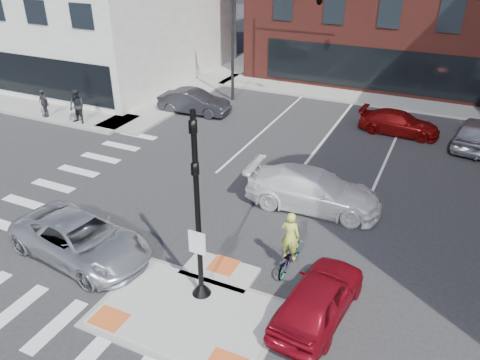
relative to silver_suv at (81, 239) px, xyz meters
The scene contains 16 objects.
ground 4.79m from the silver_suv, ahead, with size 120.00×120.00×0.00m, color #28282B.
refuge_island 4.81m from the silver_suv, ahead, with size 5.40×4.65×0.13m.
sidewalk_nw 19.16m from the silver_suv, 128.98° to the left, with size 23.50×20.50×0.15m.
sidewalk_n 22.95m from the silver_suv, 70.35° to the left, with size 26.00×3.00×0.15m, color gray.
building_nw 26.34m from the silver_suv, 131.40° to the left, with size 20.40×16.40×14.40m.
signal_pole 4.98m from the silver_suv, ahead, with size 0.60×0.60×5.98m.
mast_arm_signal 18.47m from the silver_suv, 85.97° to the left, with size 6.10×2.24×8.00m.
silver_suv is the anchor object (origin of this frame).
red_sedan 8.24m from the silver_suv, ahead, with size 1.67×4.15×1.41m, color maroon.
white_pickup 9.06m from the silver_suv, 46.77° to the left, with size 2.23×5.49×1.59m, color white.
bg_car_dark 14.74m from the silver_suv, 104.88° to the left, with size 1.54×4.42×1.46m, color #26262B.
bg_car_silver 20.13m from the silver_suv, 53.16° to the left, with size 1.85×4.59×1.56m, color #ACAEB4.
bg_car_red 18.15m from the silver_suv, 63.22° to the left, with size 1.77×4.36×1.26m, color maroon.
cyclist 7.12m from the silver_suv, 19.72° to the left, with size 0.67×1.78×2.22m.
pedestrian_a 13.05m from the silver_suv, 132.58° to the left, with size 0.96×0.75×1.98m, color black.
pedestrian_b 14.91m from the silver_suv, 139.92° to the left, with size 0.97×0.40×1.65m, color #322C36.
Camera 1 is at (5.82, -9.19, 10.08)m, focal length 35.00 mm.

